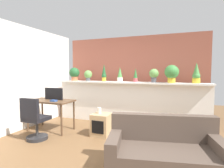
{
  "coord_description": "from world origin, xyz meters",
  "views": [
    {
      "loc": [
        1.39,
        -2.73,
        1.46
      ],
      "look_at": [
        -0.17,
        1.27,
        1.15
      ],
      "focal_mm": 28.75,
      "sensor_mm": 36.0,
      "label": 1
    }
  ],
  "objects_px": {
    "potted_plant_3": "(120,75)",
    "desk": "(51,103)",
    "tv_monitor": "(54,94)",
    "potted_plant_6": "(172,73)",
    "vase_on_shelf": "(99,111)",
    "potted_plant_4": "(136,75)",
    "potted_plant_1": "(88,75)",
    "potted_plant_0": "(74,73)",
    "side_cube_shelf": "(101,125)",
    "potted_plant_7": "(196,74)",
    "potted_plant_2": "(104,73)",
    "couch": "(164,155)",
    "book_on_desk": "(54,101)",
    "office_chair": "(35,122)",
    "potted_plant_5": "(154,74)"
  },
  "relations": [
    {
      "from": "desk",
      "to": "potted_plant_2",
      "type": "bearing_deg",
      "value": 50.83
    },
    {
      "from": "potted_plant_5",
      "to": "couch",
      "type": "height_order",
      "value": "potted_plant_5"
    },
    {
      "from": "book_on_desk",
      "to": "potted_plant_1",
      "type": "bearing_deg",
      "value": 81.25
    },
    {
      "from": "side_cube_shelf",
      "to": "couch",
      "type": "relative_size",
      "value": 0.3
    },
    {
      "from": "potted_plant_6",
      "to": "vase_on_shelf",
      "type": "bearing_deg",
      "value": -145.54
    },
    {
      "from": "potted_plant_4",
      "to": "tv_monitor",
      "type": "relative_size",
      "value": 0.72
    },
    {
      "from": "potted_plant_5",
      "to": "vase_on_shelf",
      "type": "bearing_deg",
      "value": -136.04
    },
    {
      "from": "desk",
      "to": "tv_monitor",
      "type": "height_order",
      "value": "tv_monitor"
    },
    {
      "from": "potted_plant_3",
      "to": "couch",
      "type": "bearing_deg",
      "value": -57.23
    },
    {
      "from": "potted_plant_0",
      "to": "book_on_desk",
      "type": "relative_size",
      "value": 2.78
    },
    {
      "from": "tv_monitor",
      "to": "side_cube_shelf",
      "type": "bearing_deg",
      "value": 0.56
    },
    {
      "from": "potted_plant_0",
      "to": "side_cube_shelf",
      "type": "distance_m",
      "value": 2.08
    },
    {
      "from": "potted_plant_5",
      "to": "tv_monitor",
      "type": "relative_size",
      "value": 0.68
    },
    {
      "from": "potted_plant_7",
      "to": "vase_on_shelf",
      "type": "bearing_deg",
      "value": -152.05
    },
    {
      "from": "potted_plant_7",
      "to": "tv_monitor",
      "type": "xyz_separation_m",
      "value": [
        -3.29,
        -1.12,
        -0.49
      ]
    },
    {
      "from": "potted_plant_3",
      "to": "desk",
      "type": "height_order",
      "value": "potted_plant_3"
    },
    {
      "from": "vase_on_shelf",
      "to": "book_on_desk",
      "type": "bearing_deg",
      "value": -166.74
    },
    {
      "from": "office_chair",
      "to": "side_cube_shelf",
      "type": "xyz_separation_m",
      "value": [
        1.19,
        0.76,
        -0.14
      ]
    },
    {
      "from": "potted_plant_4",
      "to": "vase_on_shelf",
      "type": "relative_size",
      "value": 2.69
    },
    {
      "from": "potted_plant_0",
      "to": "couch",
      "type": "bearing_deg",
      "value": -36.86
    },
    {
      "from": "potted_plant_0",
      "to": "office_chair",
      "type": "xyz_separation_m",
      "value": [
        0.18,
        -1.81,
        -1.0
      ]
    },
    {
      "from": "potted_plant_4",
      "to": "desk",
      "type": "bearing_deg",
      "value": -147.06
    },
    {
      "from": "potted_plant_1",
      "to": "potted_plant_4",
      "type": "relative_size",
      "value": 0.85
    },
    {
      "from": "potted_plant_3",
      "to": "potted_plant_6",
      "type": "relative_size",
      "value": 0.93
    },
    {
      "from": "potted_plant_6",
      "to": "vase_on_shelf",
      "type": "xyz_separation_m",
      "value": [
        -1.49,
        -1.02,
        -0.85
      ]
    },
    {
      "from": "potted_plant_7",
      "to": "office_chair",
      "type": "height_order",
      "value": "potted_plant_7"
    },
    {
      "from": "potted_plant_6",
      "to": "couch",
      "type": "relative_size",
      "value": 0.26
    },
    {
      "from": "potted_plant_0",
      "to": "potted_plant_7",
      "type": "relative_size",
      "value": 0.81
    },
    {
      "from": "potted_plant_2",
      "to": "vase_on_shelf",
      "type": "xyz_separation_m",
      "value": [
        0.34,
        -1.04,
        -0.83
      ]
    },
    {
      "from": "potted_plant_7",
      "to": "book_on_desk",
      "type": "bearing_deg",
      "value": -156.74
    },
    {
      "from": "potted_plant_2",
      "to": "potted_plant_6",
      "type": "xyz_separation_m",
      "value": [
        1.83,
        -0.01,
        0.02
      ]
    },
    {
      "from": "potted_plant_4",
      "to": "couch",
      "type": "height_order",
      "value": "potted_plant_4"
    },
    {
      "from": "potted_plant_1",
      "to": "potted_plant_6",
      "type": "bearing_deg",
      "value": -0.88
    },
    {
      "from": "book_on_desk",
      "to": "vase_on_shelf",
      "type": "bearing_deg",
      "value": 13.26
    },
    {
      "from": "potted_plant_7",
      "to": "potted_plant_0",
      "type": "bearing_deg",
      "value": -179.17
    },
    {
      "from": "potted_plant_2",
      "to": "potted_plant_6",
      "type": "distance_m",
      "value": 1.83
    },
    {
      "from": "potted_plant_6",
      "to": "couch",
      "type": "xyz_separation_m",
      "value": [
        0.03,
        -2.12,
        -1.14
      ]
    },
    {
      "from": "potted_plant_2",
      "to": "office_chair",
      "type": "distance_m",
      "value": 2.22
    },
    {
      "from": "potted_plant_4",
      "to": "office_chair",
      "type": "bearing_deg",
      "value": -132.6
    },
    {
      "from": "vase_on_shelf",
      "to": "potted_plant_2",
      "type": "bearing_deg",
      "value": 108.06
    },
    {
      "from": "potted_plant_4",
      "to": "tv_monitor",
      "type": "height_order",
      "value": "potted_plant_4"
    },
    {
      "from": "potted_plant_1",
      "to": "tv_monitor",
      "type": "xyz_separation_m",
      "value": [
        -0.38,
        -1.09,
        -0.45
      ]
    },
    {
      "from": "desk",
      "to": "side_cube_shelf",
      "type": "distance_m",
      "value": 1.39
    },
    {
      "from": "tv_monitor",
      "to": "book_on_desk",
      "type": "xyz_separation_m",
      "value": [
        0.18,
        -0.22,
        -0.13
      ]
    },
    {
      "from": "potted_plant_0",
      "to": "potted_plant_7",
      "type": "height_order",
      "value": "potted_plant_7"
    },
    {
      "from": "side_cube_shelf",
      "to": "book_on_desk",
      "type": "distance_m",
      "value": 1.26
    },
    {
      "from": "potted_plant_2",
      "to": "couch",
      "type": "xyz_separation_m",
      "value": [
        1.86,
        -2.13,
        -1.12
      ]
    },
    {
      "from": "potted_plant_3",
      "to": "potted_plant_4",
      "type": "bearing_deg",
      "value": 1.61
    },
    {
      "from": "potted_plant_0",
      "to": "potted_plant_3",
      "type": "xyz_separation_m",
      "value": [
        1.45,
        0.03,
        -0.03
      ]
    },
    {
      "from": "potted_plant_0",
      "to": "tv_monitor",
      "type": "bearing_deg",
      "value": -85.62
    }
  ]
}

